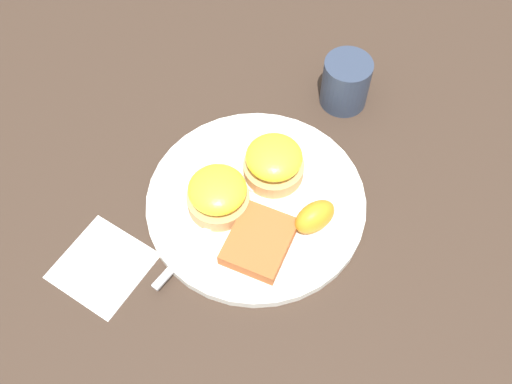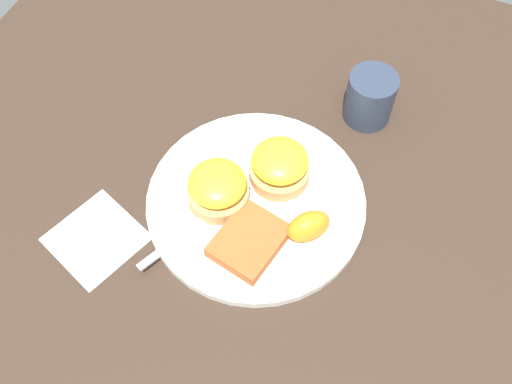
# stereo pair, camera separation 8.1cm
# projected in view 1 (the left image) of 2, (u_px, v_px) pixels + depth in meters

# --- Properties ---
(ground_plane) EXTENTS (1.10, 1.10, 0.00)m
(ground_plane) POSITION_uv_depth(u_px,v_px,m) (256.00, 205.00, 0.84)
(ground_plane) COLOR #38281E
(plate) EXTENTS (0.30, 0.30, 0.01)m
(plate) POSITION_uv_depth(u_px,v_px,m) (256.00, 202.00, 0.83)
(plate) COLOR silver
(plate) RESTS_ON ground_plane
(sandwich_benedict_left) EXTENTS (0.09, 0.09, 0.06)m
(sandwich_benedict_left) POSITION_uv_depth(u_px,v_px,m) (274.00, 162.00, 0.82)
(sandwich_benedict_left) COLOR tan
(sandwich_benedict_left) RESTS_ON plate
(sandwich_benedict_right) EXTENTS (0.09, 0.09, 0.06)m
(sandwich_benedict_right) POSITION_uv_depth(u_px,v_px,m) (218.00, 194.00, 0.80)
(sandwich_benedict_right) COLOR tan
(sandwich_benedict_right) RESTS_ON plate
(hashbrown_patty) EXTENTS (0.11, 0.09, 0.02)m
(hashbrown_patty) POSITION_uv_depth(u_px,v_px,m) (259.00, 241.00, 0.78)
(hashbrown_patty) COLOR #AE5729
(hashbrown_patty) RESTS_ON plate
(orange_wedge) EXTENTS (0.07, 0.07, 0.04)m
(orange_wedge) POSITION_uv_depth(u_px,v_px,m) (315.00, 217.00, 0.79)
(orange_wedge) COLOR orange
(orange_wedge) RESTS_ON plate
(fork) EXTENTS (0.22, 0.11, 0.00)m
(fork) POSITION_uv_depth(u_px,v_px,m) (221.00, 214.00, 0.81)
(fork) COLOR silver
(fork) RESTS_ON plate
(cup) EXTENTS (0.10, 0.07, 0.08)m
(cup) POSITION_uv_depth(u_px,v_px,m) (346.00, 82.00, 0.90)
(cup) COLOR #2D384C
(cup) RESTS_ON ground_plane
(napkin) EXTENTS (0.14, 0.14, 0.00)m
(napkin) POSITION_uv_depth(u_px,v_px,m) (103.00, 266.00, 0.79)
(napkin) COLOR white
(napkin) RESTS_ON ground_plane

